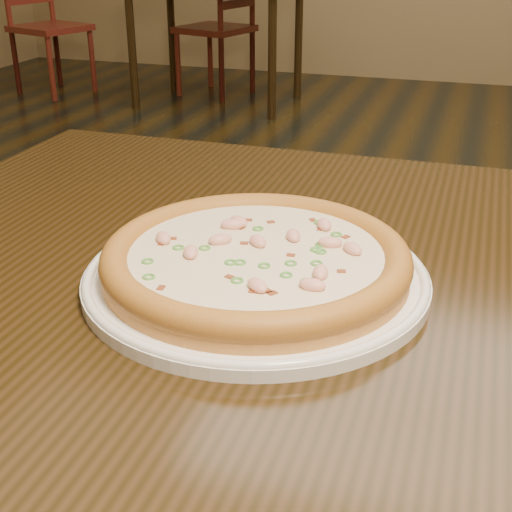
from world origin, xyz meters
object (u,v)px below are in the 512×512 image
(plate, at_px, (256,276))
(chair_b, at_px, (222,28))
(pizza, at_px, (256,259))
(hero_table, at_px, (379,363))
(chair_a, at_px, (45,26))

(plate, xyz_separation_m, chair_b, (-1.52, 4.00, -0.32))
(pizza, height_order, chair_b, chair_b)
(hero_table, distance_m, plate, 0.17)
(plate, distance_m, chair_a, 4.62)
(plate, relative_size, pizza, 1.12)
(hero_table, bearing_deg, pizza, -157.39)
(hero_table, distance_m, pizza, 0.18)
(plate, height_order, pizza, pizza)
(hero_table, bearing_deg, chair_b, 112.61)
(pizza, distance_m, chair_a, 4.62)
(pizza, distance_m, chair_b, 4.29)
(plate, distance_m, pizza, 0.02)
(hero_table, height_order, pizza, pizza)
(hero_table, relative_size, chair_a, 1.26)
(hero_table, height_order, plate, plate)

